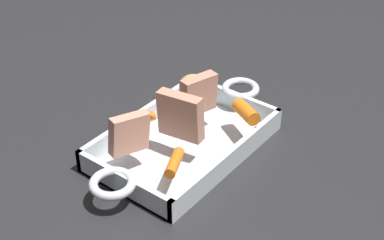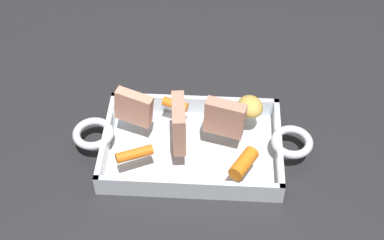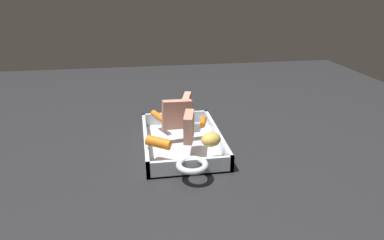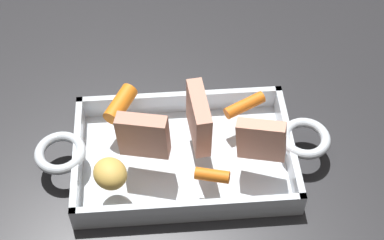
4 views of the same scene
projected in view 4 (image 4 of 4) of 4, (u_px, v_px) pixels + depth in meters
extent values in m
plane|color=#232326|center=(184.00, 161.00, 0.80)|extent=(1.82, 1.82, 0.00)
cube|color=silver|center=(184.00, 160.00, 0.80)|extent=(0.29, 0.19, 0.01)
cube|color=silver|center=(189.00, 211.00, 0.73)|extent=(0.29, 0.01, 0.04)
cube|color=silver|center=(180.00, 103.00, 0.84)|extent=(0.29, 0.01, 0.04)
cube|color=silver|center=(78.00, 159.00, 0.78)|extent=(0.01, 0.19, 0.04)
cube|color=silver|center=(288.00, 147.00, 0.79)|extent=(0.01, 0.19, 0.04)
torus|color=silver|center=(60.00, 153.00, 0.77)|extent=(0.07, 0.07, 0.01)
torus|color=silver|center=(305.00, 138.00, 0.78)|extent=(0.07, 0.07, 0.01)
cube|color=tan|center=(143.00, 136.00, 0.73)|extent=(0.07, 0.04, 0.07)
cube|color=tan|center=(199.00, 118.00, 0.75)|extent=(0.03, 0.08, 0.08)
cube|color=tan|center=(261.00, 140.00, 0.73)|extent=(0.07, 0.04, 0.07)
cylinder|color=orange|center=(120.00, 104.00, 0.79)|extent=(0.05, 0.06, 0.03)
cylinder|color=orange|center=(212.00, 175.00, 0.72)|extent=(0.05, 0.03, 0.02)
cylinder|color=orange|center=(245.00, 105.00, 0.80)|extent=(0.06, 0.04, 0.02)
ellipsoid|color=gold|center=(110.00, 174.00, 0.72)|extent=(0.06, 0.06, 0.03)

